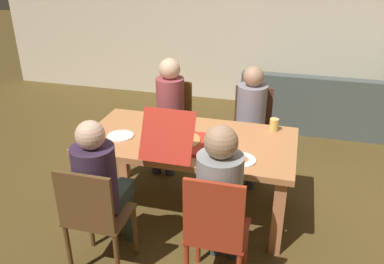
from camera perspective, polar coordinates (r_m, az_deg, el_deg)
The scene contains 18 objects.
ground_plane at distance 3.85m, azimuth -0.39°, elevation -10.82°, with size 20.00×20.00×0.00m, color #513F1C.
back_wall at distance 6.12m, azimuth 7.41°, elevation 17.07°, with size 7.90×0.12×2.81m, color beige.
dining_table at distance 3.51m, azimuth -0.42°, elevation -2.40°, with size 1.83×0.94×0.74m.
chair_0 at distance 2.74m, azimuth 3.37°, elevation -13.79°, with size 0.41×0.38×0.98m.
person_0 at distance 2.74m, azimuth 4.12°, elevation -8.73°, with size 0.31×0.51×1.27m.
chair_1 at distance 4.49m, azimuth -2.74°, elevation 1.93°, with size 0.40×0.40×0.90m.
person_1 at distance 4.28m, azimuth -3.36°, elevation 3.94°, with size 0.30×0.50×1.20m.
chair_2 at distance 4.33m, azimuth 8.44°, elevation 1.11°, with size 0.42×0.45×0.90m.
person_2 at distance 4.10m, azimuth 8.30°, elevation 2.43°, with size 0.30×0.54×1.18m.
chair_3 at distance 2.98m, azimuth -13.86°, elevation -11.47°, with size 0.44×0.38×0.92m.
person_3 at distance 2.98m, azimuth -12.87°, elevation -6.94°, with size 0.30×0.54×1.22m.
pizza_box_0 at distance 3.31m, azimuth -2.16°, elevation -1.23°, with size 0.41×0.61×0.40m.
plate_0 at distance 3.76m, azimuth -4.32°, elevation 1.36°, with size 0.22×0.22×0.03m.
plate_1 at distance 3.56m, azimuth -10.17°, elevation -0.54°, with size 0.23×0.23×0.01m.
plate_2 at distance 3.14m, azimuth 6.88°, elevation -3.90°, with size 0.25×0.25×0.03m.
drinking_glass_0 at distance 3.66m, azimuth 11.63°, elevation 1.02°, with size 0.08×0.08×0.12m, color #E1BF60.
drinking_glass_1 at distance 3.28m, azimuth 3.93°, elevation -1.47°, with size 0.07×0.07×0.12m, color silver.
couch at distance 5.61m, azimuth 18.15°, elevation 3.19°, with size 2.13×0.78×0.78m.
Camera 1 is at (0.83, -2.99, 2.28)m, focal length 37.38 mm.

